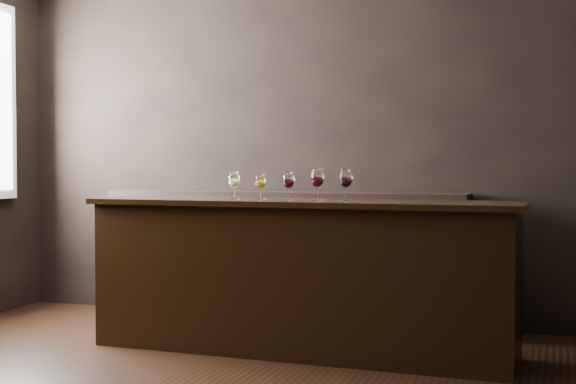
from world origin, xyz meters
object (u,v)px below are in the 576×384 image
(glass_amber, at_px, (260,182))
(glass_red_a, at_px, (288,181))
(back_bar_shelf, at_px, (283,258))
(glass_red_b, at_px, (317,179))
(glass_white, at_px, (234,180))
(bar_counter, at_px, (301,279))
(glass_red_c, at_px, (346,179))

(glass_amber, bearing_deg, glass_red_a, 0.43)
(back_bar_shelf, relative_size, glass_red_b, 13.72)
(glass_white, height_order, glass_amber, glass_white)
(bar_counter, relative_size, glass_amber, 16.36)
(back_bar_shelf, bearing_deg, glass_red_c, -48.94)
(back_bar_shelf, bearing_deg, bar_counter, -63.74)
(bar_counter, height_order, back_bar_shelf, back_bar_shelf)
(glass_white, distance_m, glass_amber, 0.19)
(back_bar_shelf, bearing_deg, glass_red_a, -68.37)
(glass_amber, bearing_deg, glass_red_c, 3.94)
(back_bar_shelf, relative_size, glass_white, 15.45)
(glass_red_b, xyz_separation_m, glass_red_c, (0.17, 0.07, -0.00))
(back_bar_shelf, height_order, glass_white, glass_white)
(bar_counter, bearing_deg, glass_red_c, 9.49)
(bar_counter, relative_size, back_bar_shelf, 0.97)
(glass_amber, height_order, glass_red_b, glass_red_b)
(glass_amber, distance_m, glass_red_a, 0.20)
(back_bar_shelf, height_order, glass_amber, glass_amber)
(glass_amber, relative_size, glass_red_c, 0.83)
(glass_white, xyz_separation_m, glass_red_b, (0.59, -0.03, 0.02))
(glass_white, relative_size, glass_red_b, 0.89)
(bar_counter, xyz_separation_m, glass_red_b, (0.12, -0.03, 0.66))
(bar_counter, xyz_separation_m, glass_red_a, (-0.08, 0.00, 0.64))
(glass_red_b, bearing_deg, back_bar_shelf, 121.48)
(bar_counter, bearing_deg, glass_red_b, -11.64)
(bar_counter, distance_m, glass_red_a, 0.65)
(glass_white, height_order, glass_red_c, glass_red_c)
(bar_counter, height_order, glass_red_a, glass_red_a)
(glass_white, distance_m, glass_red_b, 0.59)
(glass_red_a, xyz_separation_m, glass_red_b, (0.21, -0.03, 0.01))
(glass_red_a, height_order, glass_red_b, glass_red_b)
(bar_counter, xyz_separation_m, glass_red_c, (0.29, 0.04, 0.66))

